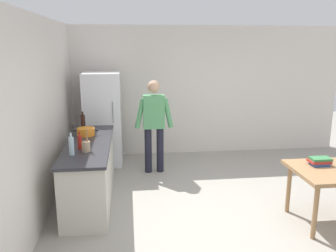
{
  "coord_description": "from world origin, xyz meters",
  "views": [
    {
      "loc": [
        -1.4,
        -4.2,
        2.31
      ],
      "look_at": [
        -0.76,
        1.26,
        1.01
      ],
      "focal_mm": 36.73,
      "sensor_mm": 36.0,
      "label": 1
    }
  ],
  "objects_px": {
    "person": "(154,120)",
    "utensil_jar": "(86,146)",
    "bottle_sauce_red": "(80,142)",
    "bottle_water_clear": "(71,146)",
    "refrigerator": "(103,120)",
    "bottle_wine_dark": "(83,123)",
    "book_stack": "(320,161)",
    "cooking_pot": "(86,132)"
  },
  "relations": [
    {
      "from": "book_stack",
      "to": "person",
      "type": "bearing_deg",
      "value": 136.04
    },
    {
      "from": "cooking_pot",
      "to": "utensil_jar",
      "type": "distance_m",
      "value": 0.88
    },
    {
      "from": "utensil_jar",
      "to": "cooking_pot",
      "type": "bearing_deg",
      "value": 96.72
    },
    {
      "from": "cooking_pot",
      "to": "bottle_water_clear",
      "type": "distance_m",
      "value": 1.0
    },
    {
      "from": "utensil_jar",
      "to": "bottle_sauce_red",
      "type": "distance_m",
      "value": 0.18
    },
    {
      "from": "cooking_pot",
      "to": "bottle_wine_dark",
      "type": "bearing_deg",
      "value": 104.82
    },
    {
      "from": "person",
      "to": "bottle_wine_dark",
      "type": "height_order",
      "value": "person"
    },
    {
      "from": "refrigerator",
      "to": "bottle_water_clear",
      "type": "bearing_deg",
      "value": -96.7
    },
    {
      "from": "utensil_jar",
      "to": "bottle_wine_dark",
      "type": "xyz_separation_m",
      "value": [
        -0.17,
        1.14,
        0.07
      ]
    },
    {
      "from": "bottle_wine_dark",
      "to": "bottle_sauce_red",
      "type": "height_order",
      "value": "bottle_wine_dark"
    },
    {
      "from": "refrigerator",
      "to": "bottle_wine_dark",
      "type": "height_order",
      "value": "refrigerator"
    },
    {
      "from": "utensil_jar",
      "to": "bottle_wine_dark",
      "type": "height_order",
      "value": "bottle_wine_dark"
    },
    {
      "from": "refrigerator",
      "to": "person",
      "type": "distance_m",
      "value": 1.1
    },
    {
      "from": "bottle_wine_dark",
      "to": "bottle_sauce_red",
      "type": "bearing_deg",
      "value": -85.82
    },
    {
      "from": "cooking_pot",
      "to": "book_stack",
      "type": "distance_m",
      "value": 3.47
    },
    {
      "from": "person",
      "to": "book_stack",
      "type": "height_order",
      "value": "person"
    },
    {
      "from": "refrigerator",
      "to": "book_stack",
      "type": "distance_m",
      "value": 3.93
    },
    {
      "from": "person",
      "to": "cooking_pot",
      "type": "height_order",
      "value": "person"
    },
    {
      "from": "book_stack",
      "to": "utensil_jar",
      "type": "bearing_deg",
      "value": 171.09
    },
    {
      "from": "bottle_wine_dark",
      "to": "person",
      "type": "bearing_deg",
      "value": 16.36
    },
    {
      "from": "refrigerator",
      "to": "bottle_sauce_red",
      "type": "xyz_separation_m",
      "value": [
        -0.19,
        -1.9,
        0.1
      ]
    },
    {
      "from": "bottle_wine_dark",
      "to": "bottle_water_clear",
      "type": "bearing_deg",
      "value": -89.88
    },
    {
      "from": "bottle_water_clear",
      "to": "book_stack",
      "type": "bearing_deg",
      "value": -6.31
    },
    {
      "from": "bottle_wine_dark",
      "to": "book_stack",
      "type": "bearing_deg",
      "value": -26.5
    },
    {
      "from": "refrigerator",
      "to": "bottle_wine_dark",
      "type": "bearing_deg",
      "value": -105.86
    },
    {
      "from": "bottle_sauce_red",
      "to": "bottle_water_clear",
      "type": "height_order",
      "value": "bottle_water_clear"
    },
    {
      "from": "cooking_pot",
      "to": "refrigerator",
      "type": "bearing_deg",
      "value": 81.04
    },
    {
      "from": "bottle_water_clear",
      "to": "bottle_wine_dark",
      "type": "bearing_deg",
      "value": 90.12
    },
    {
      "from": "refrigerator",
      "to": "utensil_jar",
      "type": "relative_size",
      "value": 5.62
    },
    {
      "from": "person",
      "to": "bottle_sauce_red",
      "type": "bearing_deg",
      "value": -130.03
    },
    {
      "from": "person",
      "to": "book_stack",
      "type": "xyz_separation_m",
      "value": [
        2.05,
        -1.98,
        -0.17
      ]
    },
    {
      "from": "cooking_pot",
      "to": "utensil_jar",
      "type": "bearing_deg",
      "value": -83.28
    },
    {
      "from": "refrigerator",
      "to": "utensil_jar",
      "type": "bearing_deg",
      "value": -92.33
    },
    {
      "from": "utensil_jar",
      "to": "bottle_water_clear",
      "type": "xyz_separation_m",
      "value": [
        -0.17,
        -0.12,
        0.05
      ]
    },
    {
      "from": "refrigerator",
      "to": "cooking_pot",
      "type": "height_order",
      "value": "refrigerator"
    },
    {
      "from": "person",
      "to": "utensil_jar",
      "type": "relative_size",
      "value": 5.31
    },
    {
      "from": "person",
      "to": "cooking_pot",
      "type": "bearing_deg",
      "value": -151.12
    },
    {
      "from": "bottle_wine_dark",
      "to": "bottle_water_clear",
      "type": "xyz_separation_m",
      "value": [
        0.0,
        -1.27,
        -0.02
      ]
    },
    {
      "from": "cooking_pot",
      "to": "bottle_sauce_red",
      "type": "relative_size",
      "value": 1.67
    },
    {
      "from": "utensil_jar",
      "to": "bottle_sauce_red",
      "type": "relative_size",
      "value": 1.33
    },
    {
      "from": "person",
      "to": "utensil_jar",
      "type": "xyz_separation_m",
      "value": [
        -1.03,
        -1.5,
        0.0
      ]
    },
    {
      "from": "cooking_pot",
      "to": "bottle_water_clear",
      "type": "relative_size",
      "value": 1.33
    }
  ]
}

